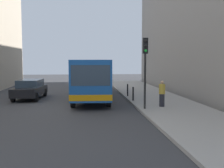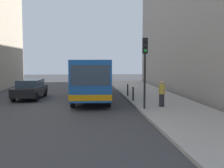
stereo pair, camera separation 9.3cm
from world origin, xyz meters
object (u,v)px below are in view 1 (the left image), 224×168
traffic_light (145,60)px  bollard_near (133,94)px  bus (91,76)px  car_beside_bus (30,89)px  bollard_mid (128,90)px  pedestrian_near_signal (162,94)px

traffic_light → bollard_near: bearing=91.7°
bus → car_beside_bus: bearing=-1.2°
bollard_mid → bollard_near: bearing=-90.0°
bus → traffic_light: 6.61m
bus → pedestrian_near_signal: bearing=131.0°
car_beside_bus → bus: bearing=-178.8°
car_beside_bus → pedestrian_near_signal: size_ratio=2.85×
traffic_light → car_beside_bus: bearing=141.8°
car_beside_bus → bollard_near: size_ratio=4.76×
pedestrian_near_signal → car_beside_bus: bearing=-137.3°
traffic_light → bollard_mid: traffic_light is taller
car_beside_bus → bollard_near: bearing=164.6°
bollard_near → bollard_mid: bearing=90.0°
bus → traffic_light: bearing=119.0°
car_beside_bus → pedestrian_near_signal: (8.85, -5.37, 0.15)m
traffic_light → bollard_near: (-0.10, 3.32, -2.38)m
car_beside_bus → bollard_mid: bearing=-177.6°
car_beside_bus → traffic_light: (7.65, -6.02, 2.22)m
car_beside_bus → traffic_light: size_ratio=1.10×
bollard_mid → traffic_light: bearing=-89.0°
bus → pedestrian_near_signal: (4.17, -5.12, -0.79)m
bollard_near → pedestrian_near_signal: pedestrian_near_signal is taller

